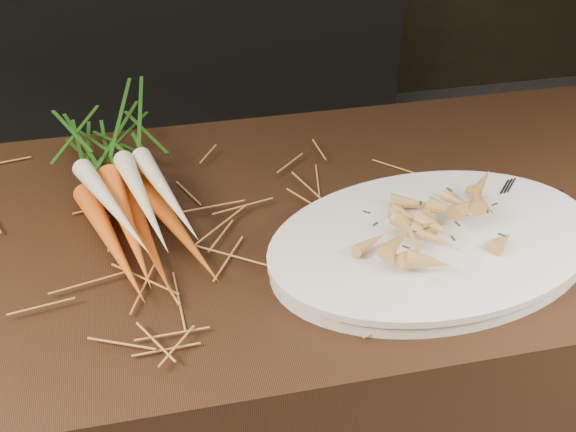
% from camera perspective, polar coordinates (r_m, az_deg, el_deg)
% --- Properties ---
extents(back_counter, '(1.82, 0.62, 0.84)m').
position_cam_1_polar(back_counter, '(3.01, -9.97, 12.25)').
color(back_counter, black).
rests_on(back_counter, ground).
extents(straw_bedding, '(1.40, 0.60, 0.02)m').
position_cam_1_polar(straw_bedding, '(1.13, -20.64, -2.31)').
color(straw_bedding, '#B07835').
rests_on(straw_bedding, main_counter).
extents(root_veg_bunch, '(0.28, 0.56, 0.10)m').
position_cam_1_polar(root_veg_bunch, '(1.21, -13.48, 3.84)').
color(root_veg_bunch, '#DD4F08').
rests_on(root_veg_bunch, main_counter).
extents(serving_platter, '(0.54, 0.40, 0.03)m').
position_cam_1_polar(serving_platter, '(1.08, 11.40, -2.34)').
color(serving_platter, white).
rests_on(serving_platter, main_counter).
extents(roasted_veg_heap, '(0.27, 0.21, 0.06)m').
position_cam_1_polar(roasted_veg_heap, '(1.05, 11.65, -0.57)').
color(roasted_veg_heap, '#BD893C').
rests_on(roasted_veg_heap, serving_platter).
extents(serving_fork, '(0.14, 0.15, 0.00)m').
position_cam_1_polar(serving_fork, '(1.15, 19.61, -0.32)').
color(serving_fork, silver).
rests_on(serving_fork, serving_platter).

